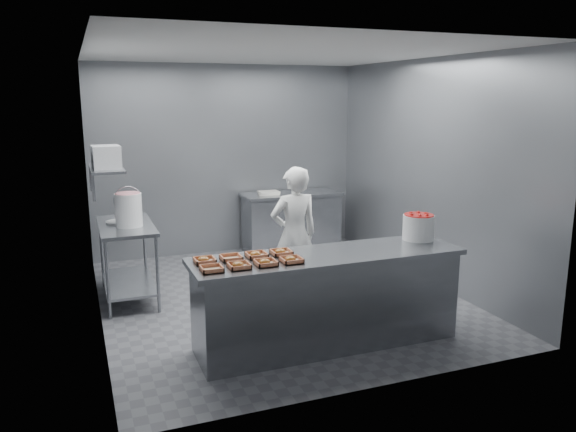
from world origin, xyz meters
The scene contains 24 objects.
floor centered at (0.00, 0.00, 0.00)m, with size 4.50×4.50×0.00m, color #4C4C51.
ceiling centered at (0.00, 0.00, 2.80)m, with size 4.50×4.50×0.00m, color white.
wall_back centered at (0.00, 2.25, 1.40)m, with size 4.00×0.04×2.80m, color slate.
wall_left centered at (-2.00, 0.00, 1.40)m, with size 0.04×4.50×2.80m, color slate.
wall_right centered at (2.00, 0.00, 1.40)m, with size 0.04×4.50×2.80m, color slate.
service_counter centered at (0.00, -1.35, 0.45)m, with size 2.60×0.70×0.90m.
prep_table centered at (-1.65, 0.60, 0.59)m, with size 0.60×1.20×0.90m.
back_counter centered at (0.90, 1.90, 0.45)m, with size 1.50×0.60×0.90m.
wall_shelf centered at (-1.82, 0.60, 1.55)m, with size 0.35×0.90×0.03m, color slate.
tray_0 centered at (-1.14, -1.48, 0.92)m, with size 0.19×0.18×0.04m.
tray_1 centered at (-0.90, -1.48, 0.92)m, with size 0.19×0.18×0.06m.
tray_2 centered at (-0.66, -1.48, 0.92)m, with size 0.19×0.18×0.06m.
tray_3 centered at (-0.42, -1.48, 0.92)m, with size 0.19×0.18×0.06m.
tray_4 centered at (-1.14, -1.22, 0.92)m, with size 0.19×0.18×0.06m.
tray_5 centered at (-0.90, -1.22, 0.92)m, with size 0.19×0.18×0.04m.
tray_6 centered at (-0.66, -1.22, 0.92)m, with size 0.19×0.18×0.06m.
tray_7 centered at (-0.42, -1.22, 0.92)m, with size 0.19×0.18×0.06m.
worker centered at (0.14, -0.14, 0.79)m, with size 0.57×0.38×1.57m, color silver.
strawberry_tub centered at (1.08, -1.20, 1.04)m, with size 0.32×0.32×0.26m.
glaze_bucket centered at (-1.62, 0.48, 1.10)m, with size 0.31×0.30×0.46m.
bucket_lid centered at (-1.72, 0.70, 0.91)m, with size 0.28×0.28×0.02m, color silver.
rag centered at (-1.51, 1.01, 0.91)m, with size 0.14×0.12×0.02m, color #CCB28C.
appliance centered at (-1.82, 0.49, 1.69)m, with size 0.29×0.33×0.25m, color gray.
paper_stack centered at (0.54, 1.90, 0.92)m, with size 0.30×0.22×0.05m, color silver.
Camera 1 is at (-2.16, -5.92, 2.33)m, focal length 35.00 mm.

